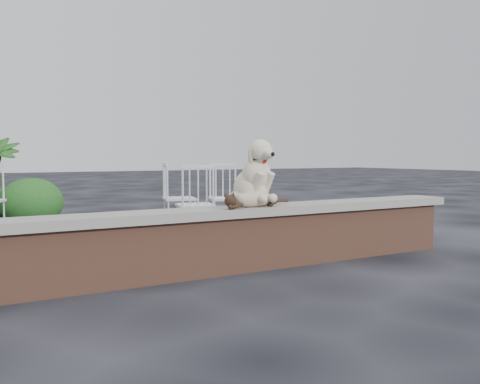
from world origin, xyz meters
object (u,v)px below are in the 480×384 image
chair_e (179,197)px  chair_c (195,204)px  cat (252,198)px  dog (251,172)px  chair_d (225,197)px

chair_e → chair_c: same height
chair_c → cat: bearing=97.3°
dog → chair_d: 2.37m
cat → chair_c: size_ratio=1.00×
dog → cat: bearing=-126.4°
dog → chair_d: size_ratio=0.66×
cat → chair_e: (0.45, 2.64, -0.19)m
chair_c → dog: bearing=99.7°
chair_e → chair_d: size_ratio=1.00×
cat → chair_c: (0.20, 1.62, -0.19)m
chair_e → chair_c: bearing=-179.0°
chair_d → cat: bearing=-94.7°
cat → chair_c: 1.65m
dog → chair_e: dog is taller
chair_d → chair_c: bearing=-120.7°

